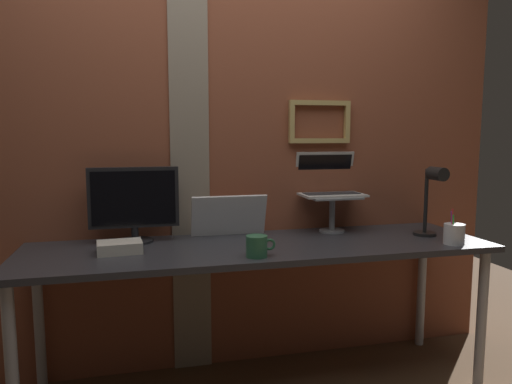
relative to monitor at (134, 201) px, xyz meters
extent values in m
cube|color=brown|center=(0.47, 0.18, 0.37)|extent=(3.26, 0.12, 2.67)
cube|color=gray|center=(0.29, 0.12, 0.37)|extent=(0.21, 0.01, 2.67)
cube|color=tan|center=(1.02, 0.10, 0.51)|extent=(0.36, 0.03, 0.03)
cube|color=tan|center=(1.02, 0.10, 0.29)|extent=(0.36, 0.03, 0.03)
cube|color=tan|center=(0.86, 0.10, 0.40)|extent=(0.03, 0.03, 0.18)
cube|color=tan|center=(1.19, 0.10, 0.40)|extent=(0.03, 0.03, 0.18)
cube|color=#333338|center=(0.60, -0.20, -0.23)|extent=(2.29, 0.64, 0.03)
cylinder|color=#B2B2B7|center=(-0.48, -0.46, -0.60)|extent=(0.05, 0.05, 0.72)
cylinder|color=#B2B2B7|center=(1.69, -0.46, -0.60)|extent=(0.05, 0.05, 0.72)
cylinder|color=#B2B2B7|center=(-0.48, 0.06, -0.60)|extent=(0.05, 0.05, 0.72)
cylinder|color=#B2B2B7|center=(1.69, 0.06, -0.60)|extent=(0.05, 0.05, 0.72)
cylinder|color=black|center=(0.00, 0.00, -0.20)|extent=(0.18, 0.18, 0.01)
cylinder|color=black|center=(0.00, 0.00, -0.17)|extent=(0.04, 0.04, 0.07)
cube|color=black|center=(0.00, 0.00, 0.02)|extent=(0.44, 0.04, 0.30)
cube|color=black|center=(0.00, -0.02, 0.02)|extent=(0.41, 0.00, 0.27)
cylinder|color=gray|center=(1.07, 0.00, -0.20)|extent=(0.14, 0.14, 0.01)
cylinder|color=gray|center=(1.07, 0.00, -0.11)|extent=(0.03, 0.03, 0.18)
cube|color=gray|center=(1.07, 0.00, -0.01)|extent=(0.28, 0.22, 0.01)
cube|color=silver|center=(1.07, 0.00, 0.00)|extent=(0.35, 0.20, 0.01)
cube|color=#2D2D30|center=(1.07, 0.02, 0.00)|extent=(0.31, 0.11, 0.00)
cube|color=silver|center=(1.07, 0.13, 0.12)|extent=(0.35, 0.06, 0.23)
cube|color=black|center=(1.07, 0.13, 0.12)|extent=(0.32, 0.05, 0.20)
cube|color=white|center=(0.49, 0.04, -0.10)|extent=(0.40, 0.09, 0.22)
cylinder|color=black|center=(1.52, -0.20, -0.20)|extent=(0.12, 0.12, 0.02)
cylinder|color=black|center=(1.52, -0.20, -0.02)|extent=(0.02, 0.02, 0.34)
cylinder|color=black|center=(1.52, -0.29, 0.13)|extent=(0.07, 0.11, 0.07)
cylinder|color=white|center=(1.53, -0.42, -0.16)|extent=(0.10, 0.10, 0.10)
cylinder|color=red|center=(1.52, -0.43, -0.12)|extent=(0.01, 0.02, 0.17)
cylinder|color=green|center=(1.52, -0.43, -0.13)|extent=(0.01, 0.02, 0.14)
cylinder|color=purple|center=(1.53, -0.41, -0.12)|extent=(0.03, 0.02, 0.16)
cylinder|color=#33724C|center=(0.53, -0.42, -0.16)|extent=(0.10, 0.10, 0.10)
torus|color=#33724C|center=(0.59, -0.42, -0.16)|extent=(0.05, 0.01, 0.05)
cube|color=silver|center=(-0.07, -0.20, -0.18)|extent=(0.21, 0.16, 0.05)
camera|label=1|loc=(0.03, -2.41, 0.33)|focal=33.10mm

